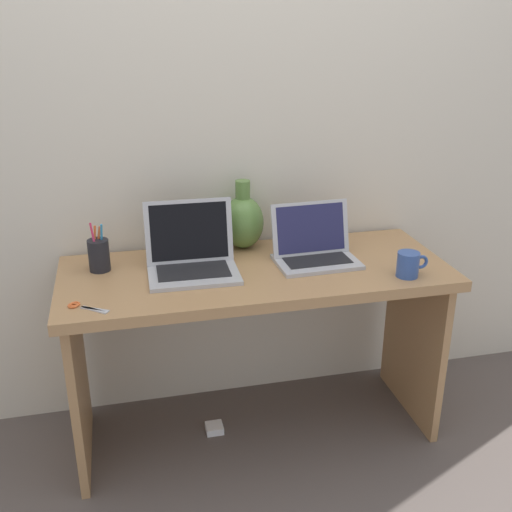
% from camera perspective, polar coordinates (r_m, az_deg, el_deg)
% --- Properties ---
extents(ground_plane, '(6.00, 6.00, 0.00)m').
position_cam_1_polar(ground_plane, '(2.63, 0.00, -15.88)').
color(ground_plane, '#564C47').
extents(back_wall, '(4.40, 0.04, 2.40)m').
position_cam_1_polar(back_wall, '(2.43, -1.80, 12.17)').
color(back_wall, beige).
rests_on(back_wall, ground).
extents(desk, '(1.44, 0.58, 0.73)m').
position_cam_1_polar(desk, '(2.32, 0.00, -4.74)').
color(desk, '#AD7F51').
rests_on(desk, ground).
extents(laptop_left, '(0.33, 0.27, 0.25)m').
position_cam_1_polar(laptop_left, '(2.23, -6.08, 0.21)').
color(laptop_left, '#B2B2B7').
rests_on(laptop_left, desk).
extents(laptop_right, '(0.31, 0.23, 0.22)m').
position_cam_1_polar(laptop_right, '(2.32, 5.44, 0.95)').
color(laptop_right, '#B2B2B7').
rests_on(laptop_right, desk).
extents(green_vase, '(0.17, 0.17, 0.28)m').
position_cam_1_polar(green_vase, '(2.43, -1.23, 3.31)').
color(green_vase, '#5B843D').
rests_on(green_vase, desk).
extents(coffee_mug, '(0.12, 0.08, 0.09)m').
position_cam_1_polar(coffee_mug, '(2.24, 14.11, -0.76)').
color(coffee_mug, '#335199').
rests_on(coffee_mug, desk).
extents(pen_cup, '(0.08, 0.08, 0.19)m').
position_cam_1_polar(pen_cup, '(2.29, -14.52, 0.12)').
color(pen_cup, black).
rests_on(pen_cup, desk).
extents(scissors, '(0.13, 0.11, 0.01)m').
position_cam_1_polar(scissors, '(2.05, -16.07, -4.58)').
color(scissors, '#B7B7BC').
rests_on(scissors, desk).
extents(power_brick, '(0.07, 0.07, 0.03)m').
position_cam_1_polar(power_brick, '(2.61, -3.92, -15.80)').
color(power_brick, white).
rests_on(power_brick, ground).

